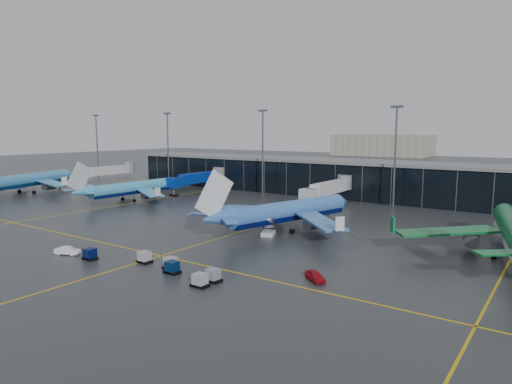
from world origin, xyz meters
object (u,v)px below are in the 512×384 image
Objects in this scene: airliner_klm_near at (290,199)px; airliner_klm_west at (30,172)px; baggage_carts at (163,266)px; service_van_white at (67,250)px; service_van_red at (315,276)px; airliner_arkefly at (133,181)px; mobile_airstair at (268,231)px.

airliner_klm_west is at bearing -165.53° from airliner_klm_near.
baggage_carts is 18.89m from service_van_white.
baggage_carts is 21.08m from service_van_red.
baggage_carts is at bearing -76.81° from airliner_klm_near.
airliner_klm_west is 94.26m from airliner_klm_near.
airliner_klm_near reaches higher than airliner_arkefly.
airliner_klm_west is at bearing 41.16° from service_van_white.
airliner_klm_near is 33.48m from baggage_carts.
airliner_arkefly is 9.58× the size of mobile_airstair.
service_van_red is at bearing -96.95° from service_van_white.
mobile_airstair is at bearing -56.07° from service_van_white.
airliner_klm_west is at bearing -168.20° from airliner_arkefly.
service_van_white is (-18.72, -2.53, -0.10)m from baggage_carts.
airliner_klm_west reaches higher than airliner_klm_near.
service_van_red is (19.21, 8.68, -0.10)m from baggage_carts.
airliner_arkefly is at bearing -173.30° from airliner_klm_near.
mobile_airstair is (-0.76, -6.39, -5.33)m from airliner_klm_near.
airliner_klm_west is 1.05× the size of airliner_klm_near.
service_van_white is (35.66, -43.08, -4.91)m from airliner_arkefly.
service_van_white is at bearing -144.25° from mobile_airstair.
service_van_red is at bearing -28.91° from airliner_klm_west.
airliner_klm_near is at bearing -16.71° from airliner_klm_west.
airliner_klm_west reaches higher than airliner_arkefly.
service_van_red is (73.59, -31.87, -4.91)m from airliner_arkefly.
airliner_klm_near is 10.48× the size of mobile_airstair.
airliner_klm_west is 1.15× the size of airliner_arkefly.
airliner_klm_near is 40.90m from service_van_white.
airliner_klm_west reaches higher than service_van_red.
service_van_red is at bearing -38.35° from airliner_klm_near.
airliner_klm_west is 10.76× the size of service_van_red.
airliner_arkefly is at bearing 143.28° from baggage_carts.
mobile_airstair is (93.50, -6.38, -5.66)m from airliner_klm_west.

